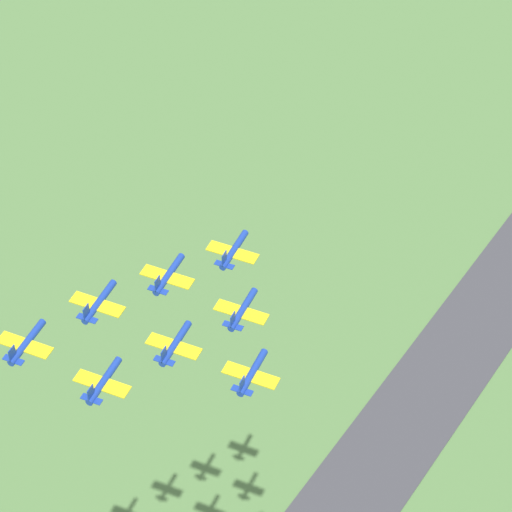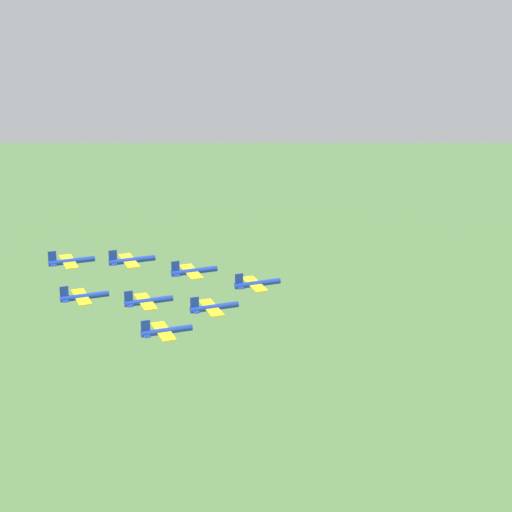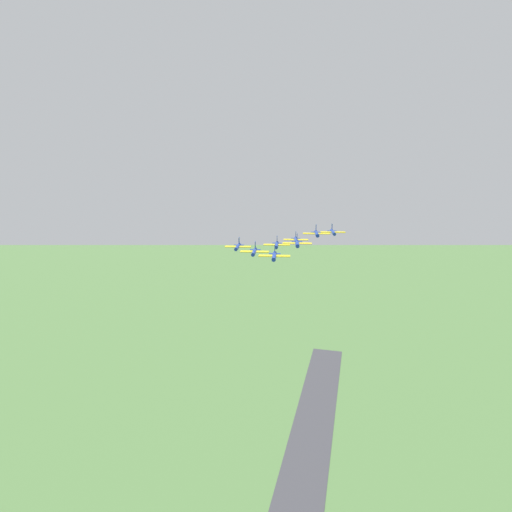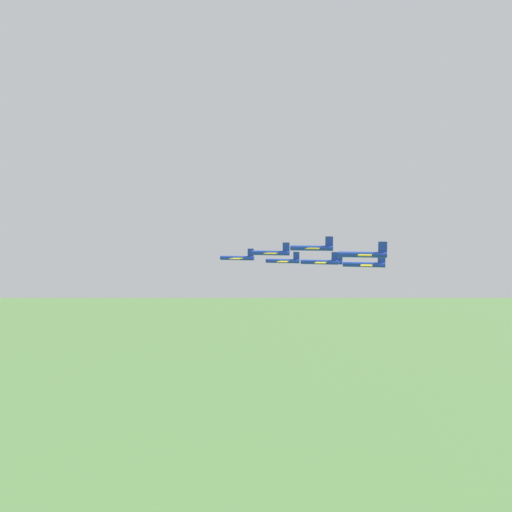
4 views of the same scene
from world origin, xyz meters
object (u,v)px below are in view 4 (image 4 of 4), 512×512
(jet_6, at_px, (364,254))
(jet_4, at_px, (321,262))
(jet_1, at_px, (272,253))
(jet_5, at_px, (327,262))
(jet_7, at_px, (366,264))
(jet_2, at_px, (284,261))
(jet_3, at_px, (313,248))
(jet_0, at_px, (238,258))

(jet_6, bearing_deg, jet_4, 29.54)
(jet_1, height_order, jet_5, jet_1)
(jet_7, bearing_deg, jet_2, 59.53)
(jet_3, distance_m, jet_5, 28.68)
(jet_3, relative_size, jet_5, 1.00)
(jet_1, distance_m, jet_7, 24.13)
(jet_7, bearing_deg, jet_0, 78.91)
(jet_0, relative_size, jet_4, 1.00)
(jet_4, bearing_deg, jet_1, 120.47)
(jet_1, xyz_separation_m, jet_4, (-10.89, 8.66, -2.66))
(jet_3, relative_size, jet_7, 1.00)
(jet_4, relative_size, jet_5, 1.00)
(jet_4, height_order, jet_5, jet_4)
(jet_1, relative_size, jet_3, 1.00)
(jet_0, bearing_deg, jet_4, -90.00)
(jet_1, bearing_deg, jet_7, -90.00)
(jet_4, xyz_separation_m, jet_6, (15.45, 18.79, 3.15))
(jet_3, bearing_deg, jet_0, 59.53)
(jet_6, bearing_deg, jet_2, 40.36)
(jet_3, distance_m, jet_7, 14.54)
(jet_2, xyz_separation_m, jet_6, (17.73, 32.52, 3.48))
(jet_3, relative_size, jet_6, 1.00)
(jet_1, relative_size, jet_5, 1.00)
(jet_3, distance_m, jet_6, 13.96)
(jet_0, xyz_separation_m, jet_1, (2.28, 13.73, 1.91))
(jet_1, bearing_deg, jet_3, -120.47)
(jet_0, distance_m, jet_4, 24.00)
(jet_0, height_order, jet_6, jet_6)
(jet_1, distance_m, jet_2, 14.42)
(jet_3, xyz_separation_m, jet_4, (-13.17, -5.07, -4.25))
(jet_7, bearing_deg, jet_5, 29.54)
(jet_4, bearing_deg, jet_0, 90.00)
(jet_0, distance_m, jet_5, 27.88)
(jet_3, bearing_deg, jet_7, -59.53)
(jet_4, height_order, jet_7, jet_7)
(jet_1, relative_size, jet_7, 1.00)
(jet_3, bearing_deg, jet_6, -120.47)
(jet_5, distance_m, jet_7, 24.35)
(jet_1, height_order, jet_3, jet_3)
(jet_0, relative_size, jet_2, 1.00)
(jet_3, bearing_deg, jet_5, -0.00)
(jet_2, relative_size, jet_6, 1.00)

